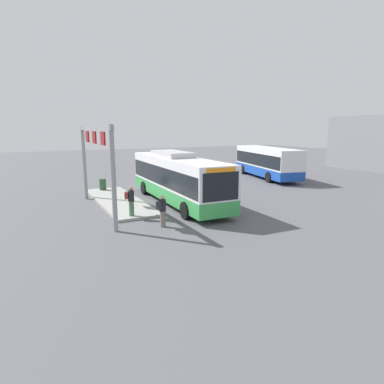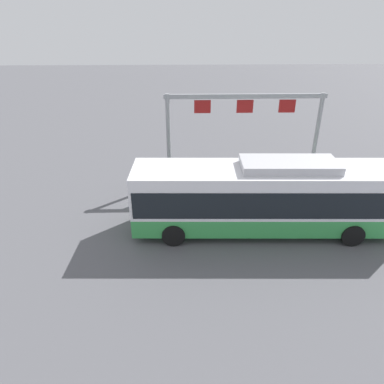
{
  "view_description": "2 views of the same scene",
  "coord_description": "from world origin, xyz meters",
  "px_view_note": "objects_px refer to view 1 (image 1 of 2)",
  "views": [
    {
      "loc": [
        19.71,
        -8.99,
        5.0
      ],
      "look_at": [
        3.03,
        -0.4,
        1.3
      ],
      "focal_mm": 30.05,
      "sensor_mm": 36.0,
      "label": 1
    },
    {
      "loc": [
        3.65,
        13.7,
        8.99
      ],
      "look_at": [
        3.24,
        -0.79,
        1.62
      ],
      "focal_mm": 32.77,
      "sensor_mm": 36.0,
      "label": 2
    }
  ],
  "objects_px": {
    "bus_background_left": "(267,161)",
    "trash_bin": "(103,184)",
    "person_boarding": "(162,210)",
    "bus_main": "(177,176)",
    "person_waiting_near": "(131,200)"
  },
  "relations": [
    {
      "from": "bus_background_left",
      "to": "trash_bin",
      "type": "relative_size",
      "value": 11.62
    },
    {
      "from": "bus_background_left",
      "to": "trash_bin",
      "type": "bearing_deg",
      "value": 102.87
    },
    {
      "from": "person_boarding",
      "to": "trash_bin",
      "type": "height_order",
      "value": "person_boarding"
    },
    {
      "from": "bus_main",
      "to": "trash_bin",
      "type": "xyz_separation_m",
      "value": [
        -6.17,
        -3.74,
        -1.2
      ]
    },
    {
      "from": "bus_background_left",
      "to": "person_boarding",
      "type": "bearing_deg",
      "value": 137.35
    },
    {
      "from": "bus_main",
      "to": "bus_background_left",
      "type": "relative_size",
      "value": 1.13
    },
    {
      "from": "person_waiting_near",
      "to": "trash_bin",
      "type": "height_order",
      "value": "person_waiting_near"
    },
    {
      "from": "person_waiting_near",
      "to": "person_boarding",
      "type": "bearing_deg",
      "value": -46.97
    },
    {
      "from": "bus_main",
      "to": "bus_background_left",
      "type": "xyz_separation_m",
      "value": [
        -6.15,
        12.99,
        -0.04
      ]
    },
    {
      "from": "person_boarding",
      "to": "person_waiting_near",
      "type": "relative_size",
      "value": 1.0
    },
    {
      "from": "person_boarding",
      "to": "trash_bin",
      "type": "xyz_separation_m",
      "value": [
        -11.0,
        -0.7,
        -0.28
      ]
    },
    {
      "from": "bus_background_left",
      "to": "trash_bin",
      "type": "xyz_separation_m",
      "value": [
        -0.02,
        -16.73,
        -1.17
      ]
    },
    {
      "from": "bus_background_left",
      "to": "person_boarding",
      "type": "relative_size",
      "value": 6.26
    },
    {
      "from": "trash_bin",
      "to": "bus_background_left",
      "type": "bearing_deg",
      "value": 89.92
    },
    {
      "from": "person_boarding",
      "to": "person_waiting_near",
      "type": "xyz_separation_m",
      "value": [
        -2.31,
        -0.97,
        0.16
      ]
    }
  ]
}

